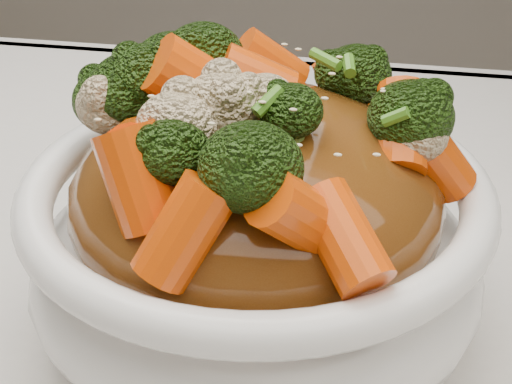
# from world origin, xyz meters

# --- Properties ---
(bowl) EXTENTS (0.24, 0.24, 0.09)m
(bowl) POSITION_xyz_m (-0.01, 0.04, 0.79)
(bowl) COLOR white
(bowl) RESTS_ON tablecloth
(sauce_base) EXTENTS (0.19, 0.19, 0.10)m
(sauce_base) POSITION_xyz_m (-0.01, 0.04, 0.82)
(sauce_base) COLOR #562E0E
(sauce_base) RESTS_ON bowl
(carrots) EXTENTS (0.19, 0.19, 0.05)m
(carrots) POSITION_xyz_m (-0.01, 0.04, 0.89)
(carrots) COLOR #E14B07
(carrots) RESTS_ON sauce_base
(broccoli) EXTENTS (0.19, 0.19, 0.04)m
(broccoli) POSITION_xyz_m (-0.01, 0.04, 0.89)
(broccoli) COLOR black
(broccoli) RESTS_ON sauce_base
(cauliflower) EXTENTS (0.19, 0.19, 0.04)m
(cauliflower) POSITION_xyz_m (-0.01, 0.04, 0.88)
(cauliflower) COLOR beige
(cauliflower) RESTS_ON sauce_base
(scallions) EXTENTS (0.15, 0.15, 0.02)m
(scallions) POSITION_xyz_m (-0.01, 0.04, 0.89)
(scallions) COLOR #3D781B
(scallions) RESTS_ON sauce_base
(sesame_seeds) EXTENTS (0.18, 0.18, 0.01)m
(sesame_seeds) POSITION_xyz_m (-0.01, 0.04, 0.89)
(sesame_seeds) COLOR beige
(sesame_seeds) RESTS_ON sauce_base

